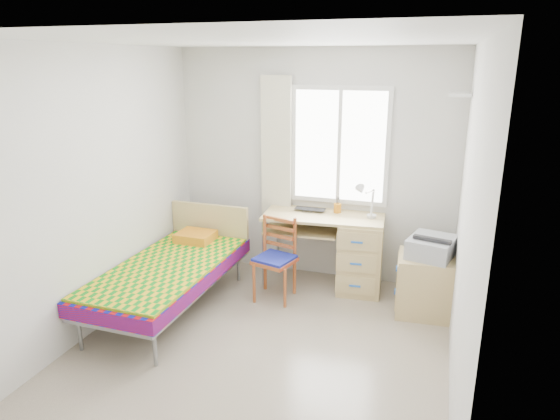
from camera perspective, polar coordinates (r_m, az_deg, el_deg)
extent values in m
plane|color=#BCAD93|center=(4.62, -2.19, -15.35)|extent=(3.50, 3.50, 0.00)
plane|color=white|center=(3.92, -2.63, 18.83)|extent=(3.50, 3.50, 0.00)
plane|color=silver|center=(5.71, 3.82, 5.02)|extent=(3.20, 0.00, 3.20)
plane|color=silver|center=(4.87, -20.32, 1.94)|extent=(0.00, 3.50, 3.50)
plane|color=silver|center=(3.85, 20.54, -1.85)|extent=(0.00, 3.50, 3.50)
cube|color=white|center=(5.58, 6.83, 7.27)|extent=(1.10, 0.04, 1.30)
cube|color=white|center=(5.57, 6.81, 7.26)|extent=(1.00, 0.02, 1.20)
cube|color=white|center=(5.56, 6.80, 7.25)|extent=(0.04, 0.02, 1.20)
cube|color=white|center=(5.73, -0.42, 6.63)|extent=(0.35, 0.05, 1.70)
cube|color=white|center=(5.07, 19.86, 12.32)|extent=(0.20, 0.32, 0.03)
cube|color=gray|center=(5.18, -12.57, -7.82)|extent=(0.92, 2.00, 0.06)
cube|color=#B30B11|center=(5.15, -12.63, -7.02)|extent=(0.96, 2.02, 0.14)
cube|color=gold|center=(5.10, -12.80, -6.28)|extent=(0.94, 1.90, 0.03)
cube|color=tan|center=(5.87, -7.99, -1.90)|extent=(0.95, 0.06, 0.55)
cube|color=orange|center=(5.68, -9.62, -3.00)|extent=(0.40, 0.34, 0.10)
cylinder|color=gray|center=(4.83, -21.90, -13.00)|extent=(0.04, 0.04, 0.32)
cylinder|color=gray|center=(5.82, -4.77, -6.57)|extent=(0.04, 0.04, 0.32)
cube|color=tan|center=(5.52, 5.02, -0.71)|extent=(1.36, 0.71, 0.03)
cube|color=tan|center=(5.58, 9.20, -5.15)|extent=(0.51, 0.62, 0.79)
cube|color=tan|center=(5.63, 2.58, -2.14)|extent=(0.85, 0.63, 0.02)
cylinder|color=gray|center=(5.60, -1.88, -4.87)|extent=(0.03, 0.03, 0.79)
cylinder|color=gray|center=(6.04, -0.24, -3.20)|extent=(0.03, 0.03, 0.79)
cube|color=#A93B20|center=(5.29, -0.62, -5.85)|extent=(0.46, 0.46, 0.04)
cube|color=navy|center=(5.28, -0.62, -5.57)|extent=(0.44, 0.44, 0.04)
cube|color=#A93B20|center=(5.34, -0.04, -2.57)|extent=(0.34, 0.12, 0.38)
cylinder|color=#A93B20|center=(5.28, -2.99, -8.43)|extent=(0.03, 0.03, 0.43)
cylinder|color=#A93B20|center=(5.38, 1.69, -5.32)|extent=(0.04, 0.04, 0.87)
cube|color=tan|center=(5.24, 16.30, -8.20)|extent=(0.59, 0.54, 0.61)
cube|color=tan|center=(5.20, 13.31, -6.52)|extent=(0.04, 0.46, 0.22)
cube|color=tan|center=(5.30, 13.13, -9.05)|extent=(0.04, 0.46, 0.22)
cube|color=#A0A3A8|center=(5.11, 16.93, -4.07)|extent=(0.50, 0.55, 0.19)
cube|color=black|center=(5.08, 17.02, -3.06)|extent=(0.40, 0.45, 0.02)
imported|color=black|center=(5.60, 3.31, -0.10)|extent=(0.35, 0.23, 0.03)
cylinder|color=orange|center=(5.60, 6.58, 0.21)|extent=(0.09, 0.09, 0.10)
cylinder|color=white|center=(5.49, 10.41, -0.69)|extent=(0.10, 0.10, 0.03)
cylinder|color=white|center=(5.44, 10.50, 0.81)|extent=(0.02, 0.12, 0.28)
cylinder|color=white|center=(5.33, 10.24, 2.10)|extent=(0.13, 0.25, 0.11)
cone|color=white|center=(5.24, 9.23, 2.24)|extent=(0.15, 0.16, 0.13)
imported|color=gray|center=(5.61, 2.46, -2.69)|extent=(0.24, 0.28, 0.02)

